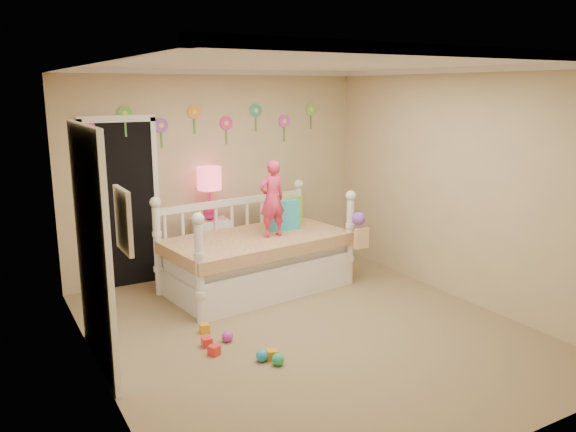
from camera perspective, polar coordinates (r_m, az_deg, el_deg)
floor at (r=5.81m, az=2.11°, el=-11.43°), size 4.00×4.50×0.01m
ceiling at (r=5.30m, az=2.35°, el=15.15°), size 4.00×4.50×0.01m
back_wall at (r=7.38m, az=-7.04°, el=4.28°), size 4.00×0.01×2.60m
left_wall at (r=4.69m, az=-19.02°, el=-1.24°), size 0.01×4.50×2.60m
right_wall at (r=6.66m, az=17.02°, el=2.89°), size 0.01×4.50×2.60m
crown_molding at (r=5.30m, az=2.35°, el=14.82°), size 4.00×4.50×0.06m
daybed at (r=6.76m, az=-3.20°, el=-2.55°), size 2.31×1.43×1.19m
pillow_turquoise at (r=6.99m, az=-0.43°, el=0.09°), size 0.38×0.16×0.37m
pillow_lime at (r=7.22m, az=-0.01°, el=0.49°), size 0.41×0.24×0.36m
child at (r=6.61m, az=-1.61°, el=1.74°), size 0.34×0.24×0.91m
nightstand at (r=7.34m, az=-7.72°, el=-3.20°), size 0.49×0.39×0.75m
table_lamp at (r=7.16m, az=-7.91°, el=3.12°), size 0.31×0.31×0.67m
closet_doorway at (r=7.04m, az=-16.36°, el=1.24°), size 0.90×0.04×2.07m
flower_decals at (r=7.27m, az=-7.80°, el=9.20°), size 3.40×0.02×0.50m
mirror_closet at (r=5.05m, az=-19.02°, el=-3.22°), size 0.07×1.30×2.10m
wall_picture at (r=3.78m, az=-16.25°, el=-0.43°), size 0.05×0.34×0.42m
hanging_bag at (r=6.74m, az=7.19°, el=-1.56°), size 0.20×0.16×0.36m
toy_scatter at (r=5.55m, az=-4.59°, el=-12.04°), size 1.07×1.45×0.11m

